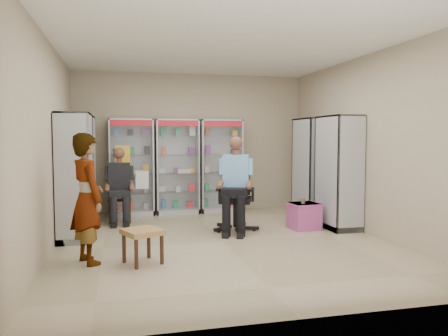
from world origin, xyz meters
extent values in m
plane|color=tan|center=(0.00, 0.00, 0.00)|extent=(6.00, 6.00, 0.00)
cube|color=tan|center=(0.00, 3.00, 1.50)|extent=(5.00, 0.02, 3.00)
cube|color=tan|center=(0.00, -3.00, 1.50)|extent=(5.00, 0.02, 3.00)
cube|color=tan|center=(-2.50, 0.00, 1.50)|extent=(0.02, 6.00, 3.00)
cube|color=tan|center=(2.50, 0.00, 1.50)|extent=(0.02, 6.00, 3.00)
cube|color=white|center=(0.00, 0.00, 3.00)|extent=(5.00, 6.00, 0.02)
cube|color=#B4B7BC|center=(-1.30, 2.73, 1.00)|extent=(0.90, 0.50, 2.00)
cube|color=#B9BAC1|center=(-0.35, 2.73, 1.00)|extent=(0.90, 0.50, 2.00)
cube|color=#B3B7BA|center=(0.60, 2.73, 1.00)|extent=(0.90, 0.50, 2.00)
cube|color=#B1B4B8|center=(2.23, 1.60, 1.00)|extent=(0.90, 0.50, 2.00)
cube|color=#ADB0B4|center=(2.23, 0.50, 1.00)|extent=(0.90, 0.50, 2.00)
cube|color=#A1A4A8|center=(-2.23, 1.80, 1.00)|extent=(0.90, 0.50, 2.00)
cube|color=#A1A3A8|center=(-2.23, 0.70, 1.00)|extent=(0.90, 0.50, 2.00)
cube|color=black|center=(-1.55, 2.00, 0.47)|extent=(0.42, 0.42, 0.94)
cube|color=black|center=(0.40, 0.74, 0.60)|extent=(0.84, 0.84, 1.20)
cube|color=#9E3F7C|center=(1.62, 0.58, 0.23)|extent=(0.52, 0.50, 0.46)
cylinder|color=#561407|center=(1.58, 0.54, 0.51)|extent=(0.07, 0.07, 0.11)
cube|color=#A36E44|center=(1.90, 1.28, 0.18)|extent=(0.44, 0.44, 0.36)
cube|color=#9C7142|center=(-1.27, -0.91, 0.22)|extent=(0.59, 0.59, 0.44)
imported|color=gray|center=(-1.95, -0.73, 0.84)|extent=(0.62, 0.72, 1.68)
camera|label=1|loc=(-1.54, -6.51, 1.62)|focal=35.00mm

